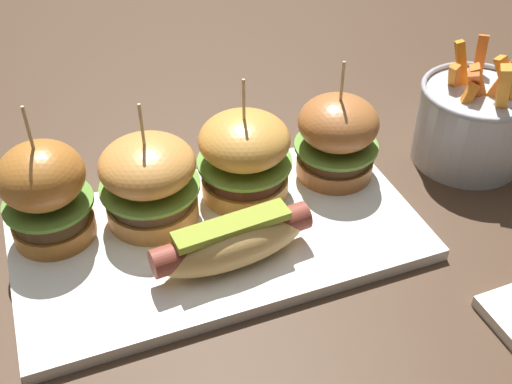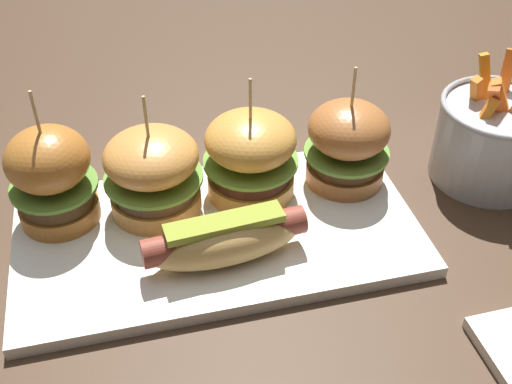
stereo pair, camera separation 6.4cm
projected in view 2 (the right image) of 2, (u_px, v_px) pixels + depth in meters
ground_plane at (218, 238)px, 0.67m from camera, size 3.00×3.00×0.00m
platter_main at (218, 233)px, 0.66m from camera, size 0.41×0.22×0.01m
hot_dog at (224, 239)px, 0.61m from camera, size 0.16×0.07×0.05m
slider_far_left at (51, 176)px, 0.64m from camera, size 0.09×0.09×0.15m
slider_center_left at (153, 172)px, 0.65m from camera, size 0.10×0.10×0.14m
slider_center_right at (251, 155)px, 0.67m from camera, size 0.10×0.10×0.14m
slider_far_right at (347, 143)px, 0.69m from camera, size 0.09×0.09×0.14m
fries_bucket at (493, 139)px, 0.72m from camera, size 0.13×0.13×0.15m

